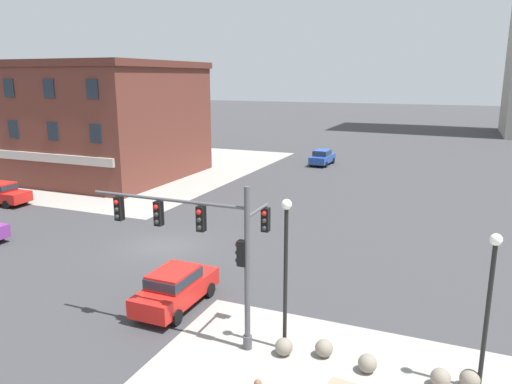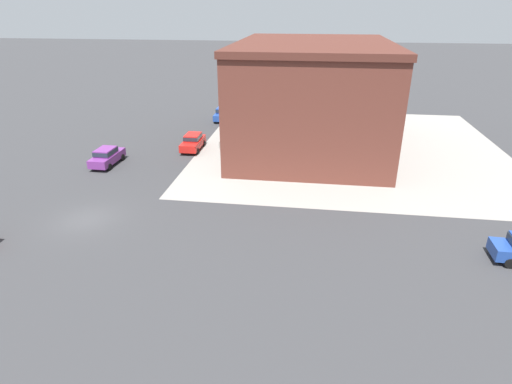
# 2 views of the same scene
# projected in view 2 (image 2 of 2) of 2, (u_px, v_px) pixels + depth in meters

# --- Properties ---
(ground_plane) EXTENTS (320.00, 320.00, 0.00)m
(ground_plane) POSITION_uv_depth(u_px,v_px,m) (87.00, 219.00, 30.27)
(ground_plane) COLOR #38383A
(sidewalk_far_corner) EXTENTS (32.00, 32.00, 0.02)m
(sidewalk_far_corner) POSITION_uv_depth(u_px,v_px,m) (350.00, 146.00, 45.77)
(sidewalk_far_corner) COLOR gray
(sidewalk_far_corner) RESTS_ON ground
(car_main_southbound_near) EXTENTS (4.43, 1.94, 1.68)m
(car_main_southbound_near) POSITION_uv_depth(u_px,v_px,m) (107.00, 156.00, 40.13)
(car_main_southbound_near) COLOR #7A3389
(car_main_southbound_near) RESTS_ON ground
(car_main_southbound_far) EXTENTS (4.42, 1.92, 1.68)m
(car_main_southbound_far) POSITION_uv_depth(u_px,v_px,m) (193.00, 141.00, 44.41)
(car_main_southbound_far) COLOR red
(car_main_southbound_far) RESTS_ON ground
(car_parked_curb) EXTENTS (4.42, 1.93, 1.68)m
(car_parked_curb) POSITION_uv_depth(u_px,v_px,m) (223.00, 113.00, 55.73)
(car_parked_curb) COLOR #23479E
(car_parked_curb) RESTS_ON ground
(storefront_block_near_corner) EXTENTS (22.21, 15.47, 10.84)m
(storefront_block_near_corner) POSITION_uv_depth(u_px,v_px,m) (312.00, 96.00, 44.00)
(storefront_block_near_corner) COLOR brown
(storefront_block_near_corner) RESTS_ON ground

